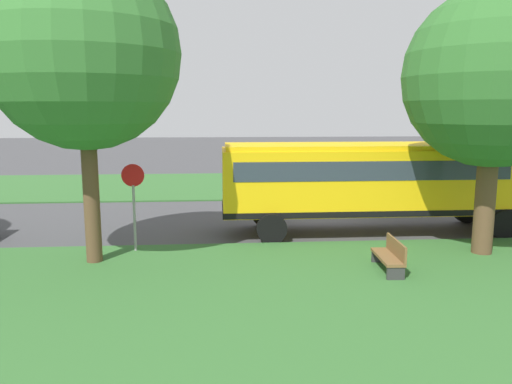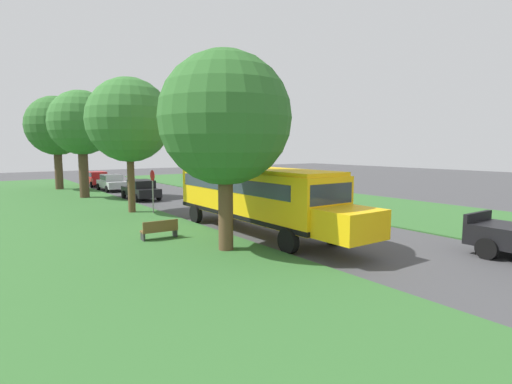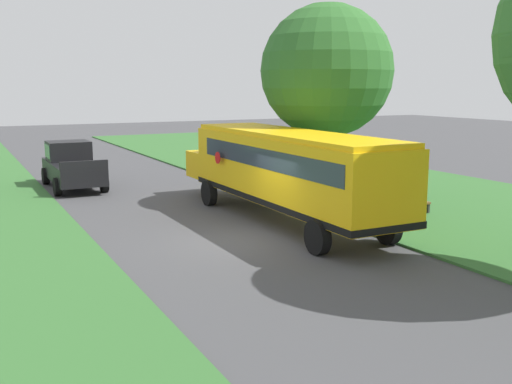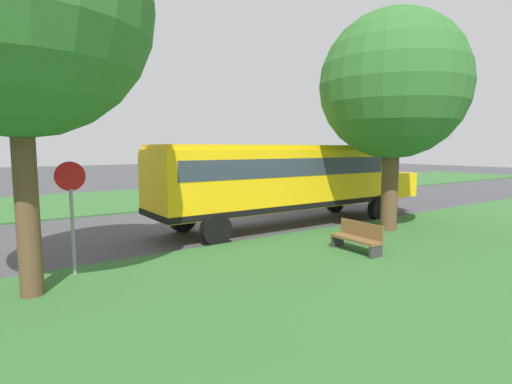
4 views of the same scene
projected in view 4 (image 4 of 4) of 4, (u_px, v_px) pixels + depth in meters
The scene contains 9 objects.
ground_plane at pixel (222, 220), 17.03m from camera, with size 120.00×120.00×0.00m, color #424244.
grass_verge at pixel (447, 284), 8.87m from camera, with size 12.00×80.00×0.08m, color #33662D.
grass_far_side at pixel (148, 198), 24.36m from camera, with size 10.00×80.00×0.07m, color #33662D.
school_bus at pixel (289, 177), 15.62m from camera, with size 2.84×12.42×3.16m.
pickup_truck at pixel (365, 178), 26.17m from camera, with size 2.28×5.40×2.10m.
oak_tree_beside_bus at pixel (392, 87), 14.19m from camera, with size 5.17×5.17×7.84m.
oak_tree_roadside_mid at pixel (17, 5), 7.65m from camera, with size 5.18×5.18×8.41m.
stop_sign at pixel (71, 205), 9.30m from camera, with size 0.08×0.68×2.74m.
park_bench at pixel (357, 238), 11.48m from camera, with size 1.62×0.57×0.92m.
Camera 4 is at (-14.62, 8.39, 3.05)m, focal length 28.00 mm.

